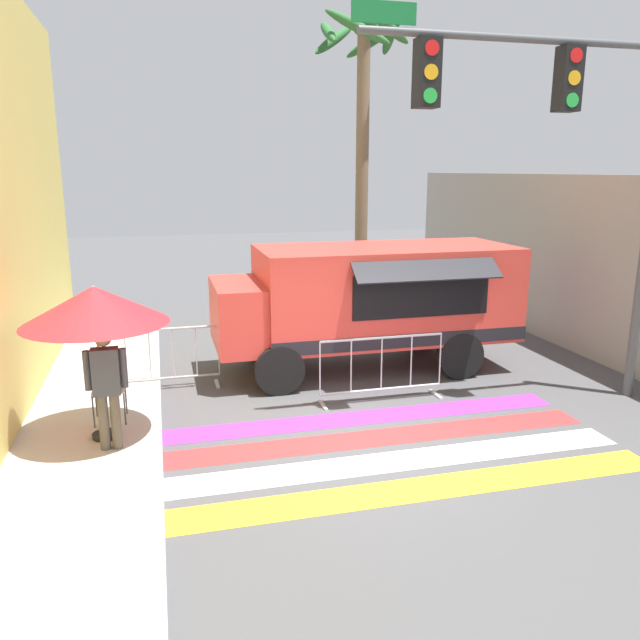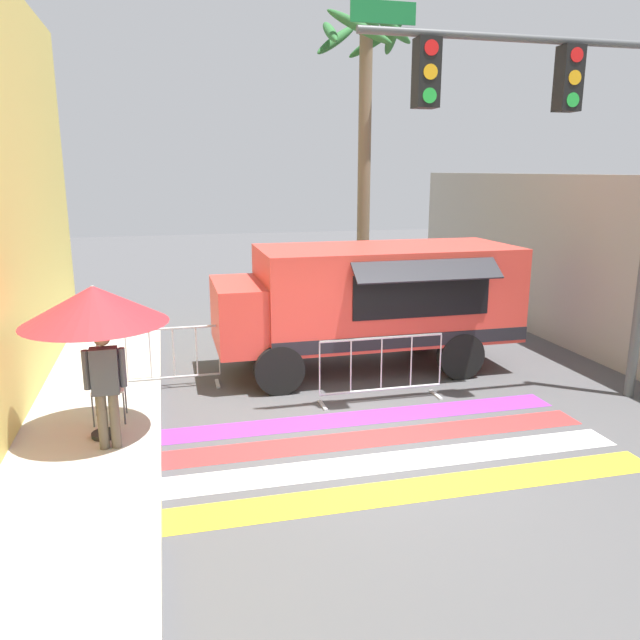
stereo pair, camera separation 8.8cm
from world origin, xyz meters
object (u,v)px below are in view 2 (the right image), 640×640
Objects in this scene: barricade_front at (381,369)px; barricade_side at (174,359)px; vendor_person at (106,382)px; food_truck at (364,297)px; patio_umbrella at (94,305)px; folding_chair at (108,380)px; palm_tree at (363,104)px; traffic_signal_pole at (566,131)px.

barricade_side is at bearing 155.88° from barricade_front.
barricade_front is (4.16, 1.18, -0.53)m from vendor_person.
barricade_front is (-0.24, -1.70, -0.86)m from food_truck.
patio_umbrella reaches higher than folding_chair.
palm_tree is at bearing 62.97° from folding_chair.
vendor_person reaches higher than barricade_side.
palm_tree is (1.31, 4.29, 3.86)m from food_truck.
barricade_side is (0.95, 1.58, -0.22)m from folding_chair.
barricade_side is (-5.77, 2.27, -3.75)m from traffic_signal_pole.
food_truck reaches higher than barricade_side.
patio_umbrella is at bearing 179.87° from traffic_signal_pole.
barricade_side is 0.22× the size of palm_tree.
food_truck reaches higher than vendor_person.
patio_umbrella is 1.31× the size of vendor_person.
patio_umbrella is at bearing -76.35° from folding_chair.
food_truck is at bearing 3.70° from barricade_side.
barricade_side is 8.13m from palm_tree.
barricade_front is 3.59m from barricade_side.
patio_umbrella is 2.20× the size of folding_chair.
traffic_signal_pole reaches higher than barricade_side.
folding_chair is at bearing 87.18° from patio_umbrella.
barricade_front is 1.33× the size of barricade_side.
food_truck is at bearing 132.02° from traffic_signal_pole.
palm_tree is at bearing 97.89° from traffic_signal_pole.
folding_chair is at bearing -133.49° from palm_tree.
palm_tree is (4.83, 4.51, 4.74)m from barricade_side.
food_truck is 0.76× the size of palm_tree.
palm_tree is at bearing 60.93° from vendor_person.
food_truck is at bearing 42.68° from vendor_person.
folding_chair is 4.24m from barricade_front.
traffic_signal_pole reaches higher than barricade_front.
palm_tree is (5.81, 6.77, 3.26)m from patio_umbrella.
traffic_signal_pole reaches higher than vendor_person.
vendor_person is 4.36m from barricade_front.
barricade_side is at bearing 75.42° from folding_chair.
vendor_person is (0.07, -1.07, 0.33)m from folding_chair.
folding_chair is at bearing -121.05° from barricade_side.
food_truck reaches higher than barricade_front.
vendor_person is at bearing -108.39° from barricade_side.
palm_tree reaches higher than traffic_signal_pole.
traffic_signal_pole is (2.25, -2.50, 2.88)m from food_truck.
folding_chair is 9.53m from palm_tree.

